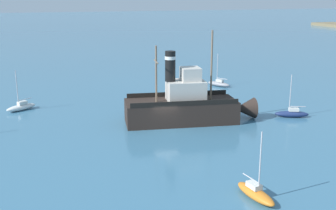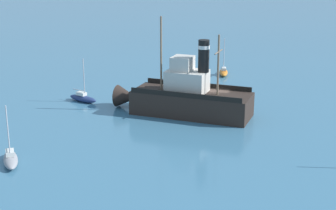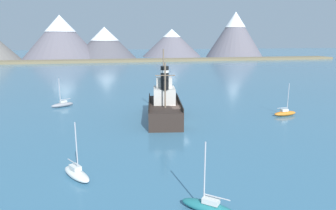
# 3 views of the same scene
# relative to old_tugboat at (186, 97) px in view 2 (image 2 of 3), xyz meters

# --- Properties ---
(ground_plane) EXTENTS (600.00, 600.00, 0.00)m
(ground_plane) POSITION_rel_old_tugboat_xyz_m (1.58, -3.06, -1.83)
(ground_plane) COLOR teal
(old_tugboat) EXTENTS (6.34, 14.76, 9.90)m
(old_tugboat) POSITION_rel_old_tugboat_xyz_m (0.00, 0.00, 0.00)
(old_tugboat) COLOR #2D231E
(old_tugboat) RESTS_ON ground
(sailboat_navy) EXTENTS (2.56, 3.92, 4.90)m
(sailboat_navy) POSITION_rel_old_tugboat_xyz_m (2.31, 11.98, -1.40)
(sailboat_navy) COLOR navy
(sailboat_navy) RESTS_ON ground
(sailboat_orange) EXTENTS (3.90, 1.53, 4.90)m
(sailboat_orange) POSITION_rel_old_tugboat_xyz_m (18.20, -2.22, -1.40)
(sailboat_orange) COLOR orange
(sailboat_orange) RESTS_ON ground
(sailboat_grey) EXTENTS (3.85, 2.84, 4.90)m
(sailboat_grey) POSITION_rel_old_tugboat_xyz_m (-15.40, 11.45, -1.40)
(sailboat_grey) COLOR gray
(sailboat_grey) RESTS_ON ground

